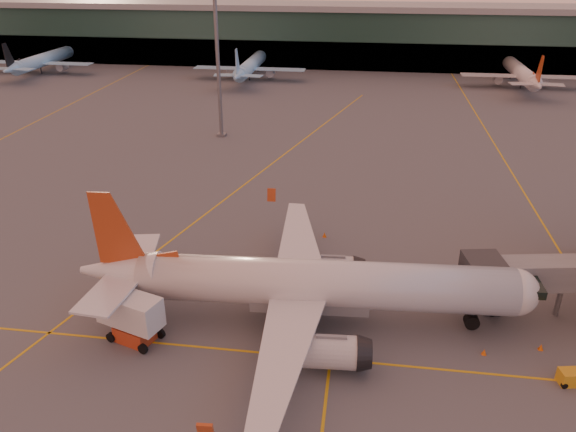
# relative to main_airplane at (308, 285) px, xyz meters

# --- Properties ---
(ground) EXTENTS (600.00, 600.00, 0.00)m
(ground) POSITION_rel_main_airplane_xyz_m (-2.45, -10.00, -4.10)
(ground) COLOR #4C4F54
(ground) RESTS_ON ground
(taxi_markings) EXTENTS (100.12, 173.00, 0.01)m
(taxi_markings) POSITION_rel_main_airplane_xyz_m (-9.77, 34.49, -4.09)
(taxi_markings) COLOR gold
(taxi_markings) RESTS_ON ground
(terminal) EXTENTS (400.00, 20.00, 17.60)m
(terminal) POSITION_rel_main_airplane_xyz_m (-2.45, 131.79, 4.66)
(terminal) COLOR #19382D
(terminal) RESTS_ON ground
(mast_west_near) EXTENTS (2.40, 2.40, 25.60)m
(mast_west_near) POSITION_rel_main_airplane_xyz_m (-22.45, 56.00, 10.76)
(mast_west_near) COLOR slate
(mast_west_near) RESTS_ON ground
(distant_aircraft_row) EXTENTS (225.00, 34.00, 13.00)m
(distant_aircraft_row) POSITION_rel_main_airplane_xyz_m (-56.20, 108.00, -4.10)
(distant_aircraft_row) COLOR #98D5FE
(distant_aircraft_row) RESTS_ON ground
(main_airplane) EXTENTS (41.82, 37.67, 12.62)m
(main_airplane) POSITION_rel_main_airplane_xyz_m (0.00, 0.00, 0.00)
(main_airplane) COLOR silver
(main_airplane) RESTS_ON ground
(catering_truck) EXTENTS (6.29, 4.21, 4.50)m
(catering_truck) POSITION_rel_main_airplane_xyz_m (-15.13, -4.72, -1.54)
(catering_truck) COLOR #B9391A
(catering_truck) RESTS_ON ground
(gpu_cart) EXTENTS (2.33, 1.66, 1.24)m
(gpu_cart) POSITION_rel_main_airplane_xyz_m (21.98, -5.21, -3.49)
(gpu_cart) COLOR gold
(gpu_cart) RESTS_ON ground
(cone_nose) EXTENTS (0.45, 0.45, 0.58)m
(cone_nose) POSITION_rel_main_airplane_xyz_m (20.66, -1.13, -3.82)
(cone_nose) COLOR orange
(cone_nose) RESTS_ON ground
(cone_tail) EXTENTS (0.48, 0.48, 0.61)m
(cone_tail) POSITION_rel_main_airplane_xyz_m (-19.31, -0.99, -3.81)
(cone_tail) COLOR orange
(cone_tail) RESTS_ON ground
(cone_wing_left) EXTENTS (0.48, 0.48, 0.61)m
(cone_wing_left) POSITION_rel_main_airplane_xyz_m (0.17, 17.53, -3.81)
(cone_wing_left) COLOR orange
(cone_wing_left) RESTS_ON ground
(cone_fwd) EXTENTS (0.43, 0.43, 0.55)m
(cone_fwd) POSITION_rel_main_airplane_xyz_m (15.64, -2.49, -3.83)
(cone_fwd) COLOR orange
(cone_fwd) RESTS_ON ground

